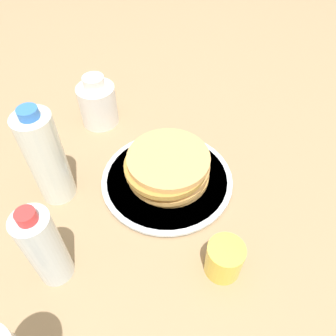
% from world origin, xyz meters
% --- Properties ---
extents(ground_plane, '(4.00, 4.00, 0.00)m').
position_xyz_m(ground_plane, '(0.00, 0.00, 0.00)').
color(ground_plane, '#9E7F5B').
extents(plate, '(0.29, 0.29, 0.01)m').
position_xyz_m(plate, '(0.00, -0.02, 0.01)').
color(plate, silver).
rests_on(plate, ground_plane).
extents(pancake_stack, '(0.18, 0.19, 0.07)m').
position_xyz_m(pancake_stack, '(0.00, -0.02, 0.04)').
color(pancake_stack, tan).
rests_on(pancake_stack, plate).
extents(juice_glass, '(0.07, 0.07, 0.07)m').
position_xyz_m(juice_glass, '(0.21, -0.11, 0.04)').
color(juice_glass, yellow).
rests_on(juice_glass, ground_plane).
extents(cream_jug, '(0.09, 0.09, 0.13)m').
position_xyz_m(cream_jug, '(-0.27, 0.02, 0.06)').
color(cream_jug, white).
rests_on(cream_jug, ground_plane).
extents(water_bottle_near, '(0.06, 0.06, 0.19)m').
position_xyz_m(water_bottle_near, '(-0.02, -0.31, 0.09)').
color(water_bottle_near, silver).
rests_on(water_bottle_near, ground_plane).
extents(water_bottle_far, '(0.07, 0.07, 0.23)m').
position_xyz_m(water_bottle_far, '(-0.16, -0.20, 0.11)').
color(water_bottle_far, silver).
rests_on(water_bottle_far, ground_plane).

